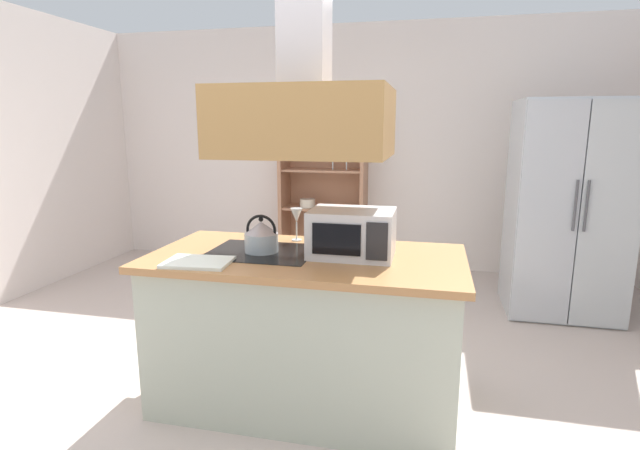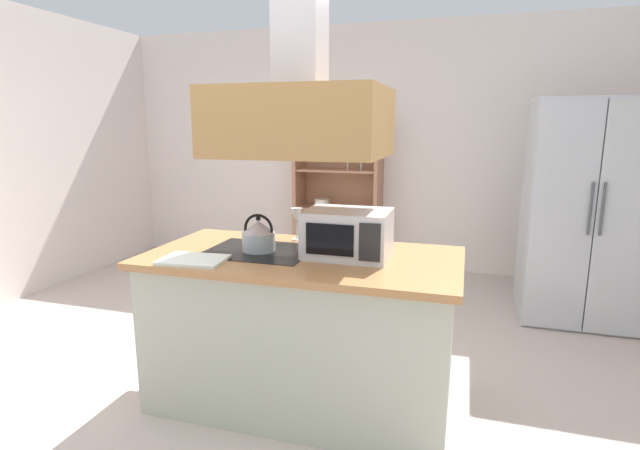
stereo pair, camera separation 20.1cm
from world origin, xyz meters
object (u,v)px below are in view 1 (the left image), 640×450
Objects in this scene: refrigerator at (567,209)px; dish_cabinet at (324,201)px; cutting_board at (198,262)px; kettle at (261,237)px; wine_glass_on_counter at (297,217)px; microwave at (352,233)px.

dish_cabinet is at bearing 158.62° from refrigerator.
cutting_board is at bearing -89.87° from dish_cabinet.
cutting_board is (0.01, -3.10, 0.15)m from dish_cabinet.
kettle is 0.40m from cutting_board.
dish_cabinet reaches higher than wine_glass_on_counter.
wine_glass_on_counter is (-0.40, 0.29, 0.02)m from microwave.
cutting_board is at bearing -128.71° from kettle.
dish_cabinet is 2.87m from microwave.
cutting_board is (-2.31, -2.19, -0.00)m from refrigerator.
dish_cabinet is at bearing 105.61° from microwave.
refrigerator is at bearing 43.41° from cutting_board.
kettle is at bearing -110.34° from wine_glass_on_counter.
dish_cabinet reaches higher than cutting_board.
cutting_board is at bearing -136.59° from refrigerator.
cutting_board is 1.65× the size of wine_glass_on_counter.
microwave is (0.76, 0.34, 0.12)m from cutting_board.
cutting_board is 0.74m from wine_glass_on_counter.
refrigerator is 2.50m from dish_cabinet.
dish_cabinet is 8.35× the size of wine_glass_on_counter.
refrigerator is at bearing -21.38° from dish_cabinet.
microwave is (0.77, -2.75, 0.27)m from dish_cabinet.
kettle is at bearing -176.00° from microwave.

